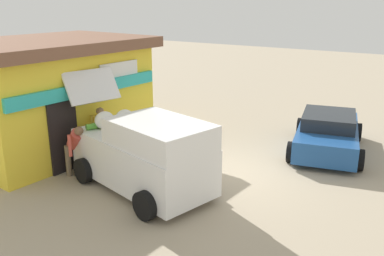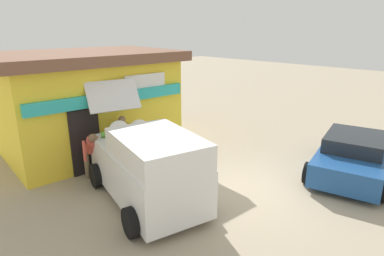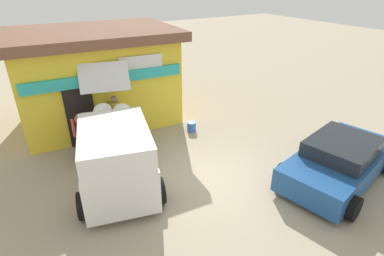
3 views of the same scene
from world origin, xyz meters
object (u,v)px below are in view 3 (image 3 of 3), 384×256
Objects in this scene: storefront_bar at (97,76)px; vendor_standing at (116,116)px; delivery_van at (115,151)px; customer_bending at (83,127)px; parked_sedan at (339,160)px; unloaded_banana_pile at (111,127)px; paint_bucket at (192,127)px.

vendor_standing is at bearing -91.41° from storefront_bar.
delivery_van is (-0.83, -4.42, -0.81)m from storefront_bar.
parked_sedan is at bearing -41.83° from customer_bending.
storefront_bar is at bearing 63.02° from customer_bending.
parked_sedan is at bearing -58.79° from storefront_bar.
storefront_bar reaches higher than customer_bending.
vendor_standing is 1.20m from unloaded_banana_pile.
vendor_standing is at bearing 165.87° from paint_bucket.
storefront_bar is at bearing 88.59° from vendor_standing.
storefront_bar is 1.46× the size of parked_sedan.
unloaded_banana_pile is 2.09× the size of paint_bucket.
customer_bending is at bearing 172.74° from paint_bucket.
delivery_van is at bearing -109.09° from vendor_standing.
unloaded_banana_pile is at bearing 126.46° from parked_sedan.
vendor_standing is (-4.59, 5.31, 0.38)m from parked_sedan.
unloaded_banana_pile is (-0.05, -1.28, -1.61)m from storefront_bar.
parked_sedan is at bearing -66.58° from paint_bucket.
delivery_van is at bearing -154.51° from paint_bucket.
parked_sedan is 2.85× the size of customer_bending.
storefront_bar reaches higher than vendor_standing.
vendor_standing is 4.72× the size of paint_bucket.
delivery_van reaches higher than vendor_standing.
delivery_van is 6.19m from parked_sedan.
paint_bucket is (2.52, -2.83, -1.61)m from storefront_bar.
storefront_bar is at bearing 121.21° from parked_sedan.
delivery_van reaches higher than paint_bucket.
delivery_van is 1.09× the size of parked_sedan.
vendor_standing is 1.16m from customer_bending.
customer_bending is at bearing -137.10° from unloaded_banana_pile.
storefront_bar is 4.57m from delivery_van.
paint_bucket is at bearing 25.49° from delivery_van.
storefront_bar is 4.11m from paint_bucket.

